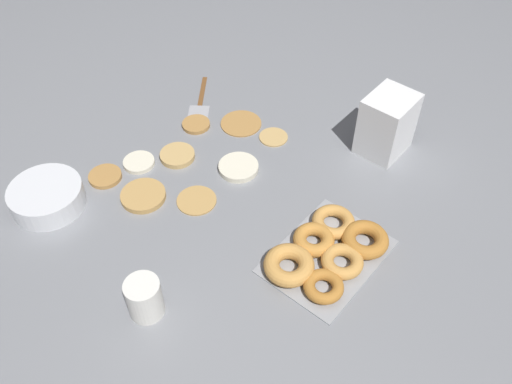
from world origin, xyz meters
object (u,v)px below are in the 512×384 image
at_px(paper_cup, 145,298).
at_px(pancake_4, 238,167).
at_px(pancake_5, 196,124).
at_px(spatula, 199,112).
at_px(pancake_0, 143,196).
at_px(batter_bowl, 47,197).
at_px(donut_tray, 327,251).
at_px(container_stack, 387,124).
at_px(pancake_3, 241,123).
at_px(pancake_6, 197,200).
at_px(pancake_1, 177,155).
at_px(pancake_7, 139,162).
at_px(pancake_8, 273,137).
at_px(pancake_2, 105,176).

bearing_deg(paper_cup, pancake_4, 16.78).
height_order(pancake_5, spatula, pancake_5).
xyz_separation_m(pancake_0, batter_bowl, (-0.17, 0.16, 0.02)).
bearing_deg(pancake_4, donut_tray, -104.07).
height_order(container_stack, paper_cup, container_stack).
relative_size(pancake_3, pancake_6, 1.18).
bearing_deg(container_stack, donut_tray, -166.80).
bearing_deg(pancake_3, spatula, 107.22).
relative_size(pancake_1, pancake_7, 1.13).
height_order(pancake_0, spatula, pancake_0).
height_order(pancake_8, spatula, pancake_8).
relative_size(pancake_4, pancake_7, 1.27).
bearing_deg(pancake_4, pancake_5, 75.07).
distance_m(pancake_1, spatula, 0.20).
bearing_deg(container_stack, batter_bowl, 143.66).
relative_size(pancake_1, pancake_3, 0.80).
distance_m(pancake_1, pancake_5, 0.14).
bearing_deg(paper_cup, pancake_0, 49.60).
bearing_deg(pancake_6, pancake_4, -2.18).
bearing_deg(pancake_8, spatula, 102.66).
xyz_separation_m(pancake_4, batter_bowl, (-0.40, 0.28, 0.02)).
bearing_deg(donut_tray, pancake_1, 88.31).
bearing_deg(paper_cup, pancake_5, 34.64).
distance_m(pancake_0, spatula, 0.36).
distance_m(pancake_4, paper_cup, 0.46).
bearing_deg(pancake_6, pancake_2, 111.42).
relative_size(pancake_0, batter_bowl, 0.63).
height_order(pancake_0, paper_cup, paper_cup).
height_order(pancake_1, pancake_5, pancake_1).
bearing_deg(pancake_5, donut_tray, -104.40).
bearing_deg(container_stack, pancake_1, 133.81).
relative_size(pancake_3, pancake_7, 1.42).
distance_m(pancake_2, donut_tray, 0.61).
bearing_deg(pancake_8, pancake_5, 116.91).
xyz_separation_m(pancake_3, pancake_8, (0.01, -0.11, 0.00)).
bearing_deg(pancake_0, donut_tray, -72.43).
bearing_deg(batter_bowl, pancake_7, -13.99).
height_order(pancake_5, batter_bowl, batter_bowl).
xyz_separation_m(pancake_4, donut_tray, (-0.09, -0.34, 0.01)).
bearing_deg(donut_tray, pancake_8, 55.04).
bearing_deg(paper_cup, pancake_2, 62.62).
distance_m(pancake_2, pancake_8, 0.47).
relative_size(pancake_6, batter_bowl, 0.56).
bearing_deg(pancake_1, pancake_8, -32.82).
bearing_deg(container_stack, pancake_3, 115.11).
height_order(pancake_3, donut_tray, donut_tray).
bearing_deg(pancake_7, pancake_1, -35.57).
xyz_separation_m(pancake_2, paper_cup, (-0.20, -0.38, 0.04)).
bearing_deg(pancake_7, donut_tray, -82.90).
bearing_deg(spatula, pancake_8, 65.07).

